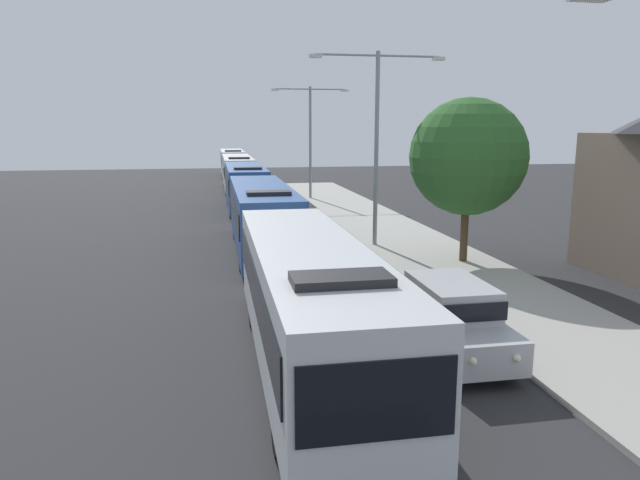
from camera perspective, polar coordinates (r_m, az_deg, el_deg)
The scene contains 9 objects.
bus_lead at distance 13.69m, azimuth -1.07°, elevation -6.01°, with size 2.58×11.65×3.21m.
bus_second_in_line at distance 26.76m, azimuth -5.75°, elevation 2.41°, with size 2.58×11.80×3.21m.
bus_middle at distance 40.41m, azimuth -7.37°, elevation 5.32°, with size 2.58×10.91×3.21m.
bus_fourth_in_line at distance 53.25m, azimuth -8.13°, elevation 6.69°, with size 2.58×12.42×3.21m.
bus_rear at distance 67.54m, azimuth -8.64°, elevation 7.59°, with size 2.58×10.83×3.21m.
white_suv at distance 15.12m, azimuth 12.88°, elevation -7.24°, with size 1.86×4.64×1.90m.
streetlamp_mid at distance 27.39m, azimuth 5.63°, elevation 10.83°, with size 6.35×0.28×8.94m.
streetlamp_far at distance 45.83m, azimuth -0.97°, elevation 10.74°, with size 6.01×0.28×8.61m.
roadside_tree at distance 24.57m, azimuth 14.40°, elevation 7.95°, with size 4.79×4.79×6.76m.
Camera 1 is at (-3.40, -2.44, 5.73)m, focal length 32.40 mm.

